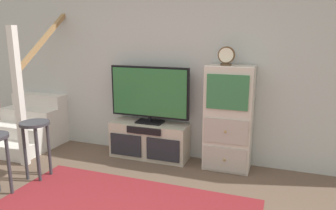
{
  "coord_description": "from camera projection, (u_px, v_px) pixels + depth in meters",
  "views": [
    {
      "loc": [
        1.38,
        -1.66,
        1.72
      ],
      "look_at": [
        0.17,
        1.66,
        0.9
      ],
      "focal_mm": 34.04,
      "sensor_mm": 36.0,
      "label": 1
    }
  ],
  "objects": [
    {
      "name": "side_cabinet",
      "position": [
        228.0,
        119.0,
        3.98
      ],
      "size": [
        0.58,
        0.38,
        1.32
      ],
      "color": "beige",
      "rests_on": "ground_plane"
    },
    {
      "name": "back_wall",
      "position": [
        176.0,
        60.0,
        4.32
      ],
      "size": [
        6.4,
        0.12,
        2.7
      ],
      "primitive_type": "cube",
      "color": "#B2B7B2",
      "rests_on": "ground_plane"
    },
    {
      "name": "staircase",
      "position": [
        38.0,
        119.0,
        5.05
      ],
      "size": [
        1.0,
        1.36,
        2.2
      ],
      "color": "silver",
      "rests_on": "ground_plane"
    },
    {
      "name": "desk_clock",
      "position": [
        226.0,
        56.0,
        3.81
      ],
      "size": [
        0.2,
        0.08,
        0.23
      ],
      "color": "#4C3823",
      "rests_on": "side_cabinet"
    },
    {
      "name": "television",
      "position": [
        149.0,
        93.0,
        4.3
      ],
      "size": [
        1.12,
        0.22,
        0.78
      ],
      "color": "black",
      "rests_on": "media_console"
    },
    {
      "name": "media_console",
      "position": [
        149.0,
        140.0,
        4.42
      ],
      "size": [
        1.09,
        0.38,
        0.5
      ],
      "color": "#BCB29E",
      "rests_on": "ground_plane"
    },
    {
      "name": "bar_stool_far",
      "position": [
        36.0,
        136.0,
        3.75
      ],
      "size": [
        0.34,
        0.34,
        0.7
      ],
      "color": "#333338",
      "rests_on": "ground_plane"
    }
  ]
}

